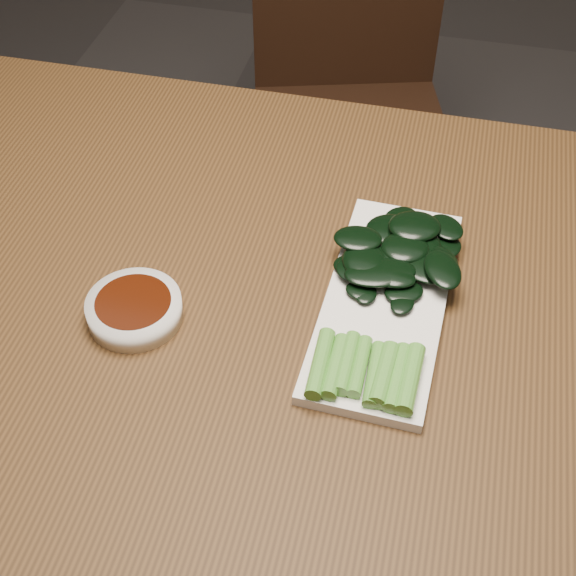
{
  "coord_description": "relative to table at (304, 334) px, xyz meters",
  "views": [
    {
      "loc": [
        0.13,
        -0.62,
        1.43
      ],
      "look_at": [
        -0.02,
        -0.0,
        0.76
      ],
      "focal_mm": 50.0,
      "sensor_mm": 36.0,
      "label": 1
    }
  ],
  "objects": [
    {
      "name": "table",
      "position": [
        0.0,
        0.0,
        0.0
      ],
      "size": [
        1.4,
        0.8,
        0.75
      ],
      "color": "#492E14",
      "rests_on": "ground"
    },
    {
      "name": "chair_far",
      "position": [
        -0.08,
        0.82,
        -0.19
      ],
      "size": [
        0.49,
        0.49,
        0.89
      ],
      "rotation": [
        0.0,
        0.0,
        0.29
      ],
      "color": "black",
      "rests_on": "ground"
    },
    {
      "name": "serving_plate",
      "position": [
        0.09,
        0.0,
        0.08
      ],
      "size": [
        0.15,
        0.33,
        0.01
      ],
      "rotation": [
        0.0,
        0.0,
        -0.04
      ],
      "color": "white",
      "rests_on": "table"
    },
    {
      "name": "ground",
      "position": [
        0.0,
        0.0,
        -0.68
      ],
      "size": [
        6.0,
        6.0,
        0.0
      ],
      "primitive_type": "plane",
      "color": "#323030",
      "rests_on": "ground"
    },
    {
      "name": "gai_lan",
      "position": [
        0.1,
        0.03,
        0.1
      ],
      "size": [
        0.17,
        0.32,
        0.03
      ],
      "color": "#5AA338",
      "rests_on": "serving_plate"
    },
    {
      "name": "sauce_bowl",
      "position": [
        -0.18,
        -0.08,
        0.09
      ],
      "size": [
        0.11,
        0.11,
        0.03
      ],
      "color": "white",
      "rests_on": "table"
    }
  ]
}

